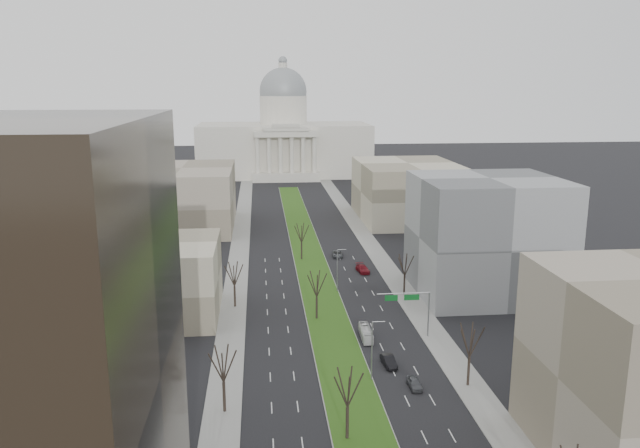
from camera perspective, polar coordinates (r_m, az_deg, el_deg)
ground at (r=154.15m, az=-0.95°, el=-3.27°), size 600.00×600.00×0.00m
median at (r=153.16m, az=-0.91°, el=-3.34°), size 8.00×222.03×0.20m
sidewalk_left at (r=129.93m, az=-7.79°, el=-6.43°), size 5.00×330.00×0.15m
sidewalk_right at (r=133.12m, az=7.52°, el=-5.95°), size 5.00×330.00×0.15m
capitol at (r=298.71m, az=-3.33°, el=7.65°), size 80.00×46.00×55.00m
building_beige_left at (r=120.00m, az=-15.50°, el=-4.93°), size 26.00×22.00×14.00m
building_grey_right at (r=131.81m, az=14.97°, el=-1.07°), size 28.00×26.00×24.00m
building_far_left at (r=192.06m, az=-12.43°, el=2.38°), size 30.00×40.00×18.00m
building_far_right at (r=201.17m, az=7.98°, el=3.01°), size 30.00×40.00×18.00m
tree_left_mid at (r=83.74m, az=-8.87°, el=-12.44°), size 5.40×5.40×9.72m
tree_left_far at (r=121.17m, az=-7.86°, el=-4.48°), size 5.28×5.28×9.50m
tree_right_mid at (r=91.91m, az=13.58°, el=-10.20°), size 5.52×5.52×9.94m
tree_right_far at (r=128.34m, az=7.77°, el=-3.65°), size 5.04×5.04×9.07m
tree_median_a at (r=77.05m, az=2.54°, el=-14.63°), size 5.40×5.40×9.72m
tree_median_b at (r=113.83m, az=-0.31°, el=-5.41°), size 5.40×5.40×9.72m
tree_median_c at (r=152.24m, az=-1.71°, el=-0.76°), size 5.40×5.40×9.72m
streetlamp_median_b at (r=92.21m, az=4.81°, el=-11.39°), size 1.90×0.20×9.16m
streetlamp_median_c at (r=129.31m, az=1.62°, el=-4.20°), size 1.90×0.20×9.16m
mast_arm_signs at (r=107.33m, az=8.52°, el=-7.20°), size 9.12×0.24×8.09m
car_grey_near at (r=92.65m, az=8.64°, el=-14.18°), size 1.68×4.10×1.39m
car_black at (r=98.56m, az=6.31°, el=-12.35°), size 2.03×4.80×1.54m
car_red at (r=144.13m, az=3.92°, el=-4.10°), size 2.97×5.82×1.62m
car_grey_far at (r=156.45m, az=1.63°, el=-2.76°), size 2.87×5.33×1.42m
box_van at (r=107.85m, az=4.21°, el=-9.90°), size 1.86×7.15×1.98m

